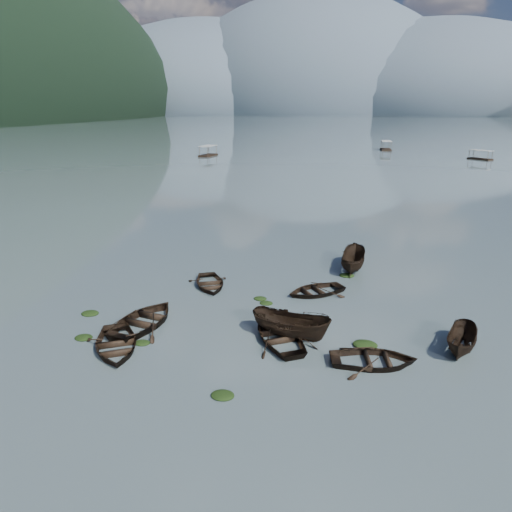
% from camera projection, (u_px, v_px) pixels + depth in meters
% --- Properties ---
extents(ground_plane, '(2400.00, 2400.00, 0.00)m').
position_uv_depth(ground_plane, '(210.00, 369.00, 22.34)').
color(ground_plane, '#49585B').
extents(haze_mtn_a, '(520.00, 520.00, 280.00)m').
position_uv_depth(haze_mtn_a, '(212.00, 114.00, 909.04)').
color(haze_mtn_a, '#475666').
rests_on(haze_mtn_a, ground).
extents(haze_mtn_b, '(520.00, 520.00, 340.00)m').
position_uv_depth(haze_mtn_b, '(313.00, 114.00, 873.08)').
color(haze_mtn_b, '#475666').
rests_on(haze_mtn_b, ground).
extents(haze_mtn_c, '(520.00, 520.00, 260.00)m').
position_uv_depth(haze_mtn_c, '(422.00, 114.00, 837.13)').
color(haze_mtn_c, '#475666').
rests_on(haze_mtn_c, ground).
extents(rowboat_0, '(5.06, 5.61, 0.95)m').
position_uv_depth(rowboat_0, '(116.00, 349.00, 24.20)').
color(rowboat_0, black).
rests_on(rowboat_0, ground).
extents(rowboat_1, '(4.68, 5.79, 1.06)m').
position_uv_depth(rowboat_1, '(145.00, 325.00, 26.88)').
color(rowboat_1, black).
rests_on(rowboat_1, ground).
extents(rowboat_2, '(4.89, 2.78, 1.78)m').
position_uv_depth(rowboat_2, '(290.00, 337.00, 25.49)').
color(rowboat_2, black).
rests_on(rowboat_2, ground).
extents(rowboat_3, '(5.09, 5.58, 0.95)m').
position_uv_depth(rowboat_3, '(280.00, 341.00, 25.09)').
color(rowboat_3, black).
rests_on(rowboat_3, ground).
extents(rowboat_4, '(4.76, 3.71, 0.90)m').
position_uv_depth(rowboat_4, '(373.00, 364.00, 22.78)').
color(rowboat_4, black).
rests_on(rowboat_4, ground).
extents(rowboat_5, '(2.58, 3.99, 1.44)m').
position_uv_depth(rowboat_5, '(461.00, 350.00, 24.07)').
color(rowboat_5, black).
rests_on(rowboat_5, ground).
extents(rowboat_6, '(4.37, 4.97, 0.85)m').
position_uv_depth(rowboat_6, '(210.00, 286.00, 32.69)').
color(rowboat_6, black).
rests_on(rowboat_6, ground).
extents(rowboat_7, '(5.16, 4.88, 0.87)m').
position_uv_depth(rowboat_7, '(315.00, 294.00, 31.42)').
color(rowboat_7, black).
rests_on(rowboat_7, ground).
extents(rowboat_8, '(2.25, 4.87, 1.82)m').
position_uv_depth(rowboat_8, '(352.00, 270.00, 36.02)').
color(rowboat_8, black).
rests_on(rowboat_8, ground).
extents(weed_clump_0, '(1.01, 0.83, 0.22)m').
position_uv_depth(weed_clump_0, '(84.00, 338.00, 25.33)').
color(weed_clump_0, black).
rests_on(weed_clump_0, ground).
extents(weed_clump_1, '(0.88, 0.70, 0.19)m').
position_uv_depth(weed_clump_1, '(142.00, 343.00, 24.78)').
color(weed_clump_1, black).
rests_on(weed_clump_1, ground).
extents(weed_clump_2, '(1.07, 0.85, 0.23)m').
position_uv_depth(weed_clump_2, '(223.00, 396.00, 20.25)').
color(weed_clump_2, black).
rests_on(weed_clump_2, ground).
extents(weed_clump_3, '(0.88, 0.74, 0.19)m').
position_uv_depth(weed_clump_3, '(260.00, 299.00, 30.52)').
color(weed_clump_3, black).
rests_on(weed_clump_3, ground).
extents(weed_clump_4, '(1.33, 1.06, 0.28)m').
position_uv_depth(weed_clump_4, '(365.00, 346.00, 24.53)').
color(weed_clump_4, black).
rests_on(weed_clump_4, ground).
extents(weed_clump_5, '(1.10, 0.89, 0.23)m').
position_uv_depth(weed_clump_5, '(90.00, 314.00, 28.29)').
color(weed_clump_5, black).
rests_on(weed_clump_5, ground).
extents(weed_clump_6, '(0.88, 0.73, 0.18)m').
position_uv_depth(weed_clump_6, '(266.00, 304.00, 29.81)').
color(weed_clump_6, black).
rests_on(weed_clump_6, ground).
extents(weed_clump_7, '(1.14, 0.92, 0.25)m').
position_uv_depth(weed_clump_7, '(347.00, 276.00, 34.63)').
color(weed_clump_7, black).
rests_on(weed_clump_7, ground).
extents(pontoon_left, '(3.65, 6.94, 2.54)m').
position_uv_depth(pontoon_left, '(208.00, 156.00, 119.75)').
color(pontoon_left, black).
rests_on(pontoon_left, ground).
extents(pontoon_centre, '(2.95, 6.83, 2.60)m').
position_uv_depth(pontoon_centre, '(386.00, 150.00, 136.37)').
color(pontoon_centre, black).
rests_on(pontoon_centre, ground).
extents(pontoon_right, '(5.58, 5.60, 2.14)m').
position_uv_depth(pontoon_right, '(480.00, 160.00, 111.81)').
color(pontoon_right, black).
rests_on(pontoon_right, ground).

